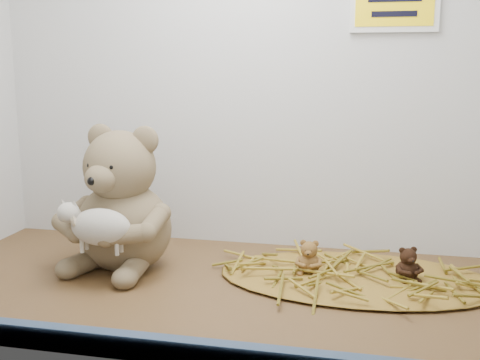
% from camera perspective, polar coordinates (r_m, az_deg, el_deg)
% --- Properties ---
extents(alcove_shell, '(1.20, 0.60, 0.90)m').
position_cam_1_polar(alcove_shell, '(1.16, -0.74, 12.53)').
color(alcove_shell, '#492C19').
rests_on(alcove_shell, ground).
extents(front_rail, '(1.19, 0.02, 0.04)m').
position_cam_1_polar(front_rail, '(0.90, -6.41, -15.70)').
color(front_rail, '#384E6B').
rests_on(front_rail, shelf_floor).
extents(straw_bed, '(0.55, 0.32, 0.01)m').
position_cam_1_polar(straw_bed, '(1.22, 11.02, -9.06)').
color(straw_bed, brown).
rests_on(straw_bed, shelf_floor).
extents(main_teddy, '(0.28, 0.29, 0.30)m').
position_cam_1_polar(main_teddy, '(1.25, -11.05, -1.63)').
color(main_teddy, '#837150').
rests_on(main_teddy, shelf_floor).
extents(toy_lamb, '(0.15, 0.09, 0.10)m').
position_cam_1_polar(toy_lamb, '(1.17, -13.06, -4.37)').
color(toy_lamb, beige).
rests_on(toy_lamb, main_teddy).
extents(mini_teddy_tan, '(0.05, 0.06, 0.07)m').
position_cam_1_polar(mini_teddy_tan, '(1.21, 6.57, -7.11)').
color(mini_teddy_tan, brown).
rests_on(mini_teddy_tan, straw_bed).
extents(mini_teddy_brown, '(0.07, 0.07, 0.07)m').
position_cam_1_polar(mini_teddy_brown, '(1.21, 15.61, -7.51)').
color(mini_teddy_brown, black).
rests_on(mini_teddy_brown, straw_bed).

